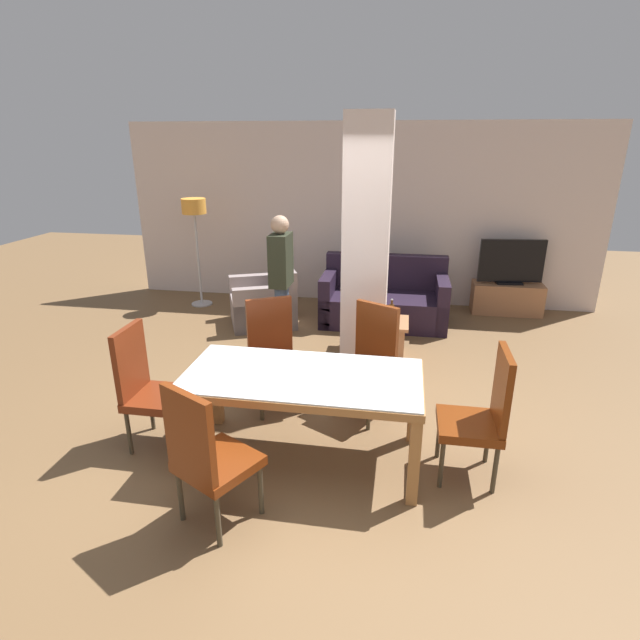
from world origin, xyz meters
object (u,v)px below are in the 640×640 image
object	(u,v)px
dining_table	(302,391)
coffee_table	(375,336)
dining_chair_far_left	(273,351)
tv_screen	(511,262)
armchair	(265,304)
dining_chair_head_left	(147,384)
floor_lamp	(195,216)
sofa	(384,301)
bottle	(392,311)
dining_chair_head_right	(482,412)
dining_chair_near_left	(207,454)
standing_person	(281,274)
tv_stand	(507,298)
dining_chair_far_right	(369,357)

from	to	relation	value
dining_table	coffee_table	xyz separation A→B (m)	(0.43, 2.24, -0.40)
dining_chair_far_left	coffee_table	size ratio (longest dim) A/B	1.34
coffee_table	tv_screen	bearing A→B (deg)	44.47
armchair	tv_screen	distance (m)	3.59
dining_chair_head_left	floor_lamp	bearing A→B (deg)	-163.83
armchair	sofa	bearing A→B (deg)	-101.53
dining_chair_far_left	bottle	world-z (taller)	dining_chair_far_left
dining_chair_head_right	floor_lamp	bearing A→B (deg)	45.57
dining_chair_head_right	dining_chair_near_left	size ratio (longest dim) A/B	1.00
sofa	dining_chair_near_left	bearing A→B (deg)	77.33
dining_chair_far_left	tv_screen	size ratio (longest dim) A/B	1.13
dining_chair_far_left	armchair	world-z (taller)	dining_chair_far_left
dining_chair_head_right	sofa	size ratio (longest dim) A/B	0.61
coffee_table	floor_lamp	xyz separation A→B (m)	(-2.80, 1.42, 1.16)
dining_chair_head_right	floor_lamp	distance (m)	5.29
standing_person	armchair	bearing A→B (deg)	-149.35
tv_stand	standing_person	world-z (taller)	standing_person
dining_chair_far_right	coffee_table	xyz separation A→B (m)	(-0.02, 1.40, -0.34)
dining_chair_near_left	bottle	xyz separation A→B (m)	(1.07, 3.21, -0.05)
dining_table	sofa	bearing A→B (deg)	81.78
dining_chair_head_left	bottle	size ratio (longest dim) A/B	4.46
dining_chair_near_left	tv_screen	size ratio (longest dim) A/B	1.13
dining_chair_far_left	dining_chair_near_left	bearing A→B (deg)	61.41
dining_chair_far_left	sofa	distance (m)	2.68
armchair	floor_lamp	size ratio (longest dim) A/B	0.67
dining_chair_head_right	standing_person	distance (m)	3.09
dining_chair_head_right	tv_stand	distance (m)	4.15
dining_chair_far_right	tv_screen	xyz separation A→B (m)	(1.80, 3.20, 0.22)
dining_chair_head_right	dining_chair_head_left	xyz separation A→B (m)	(-2.67, 0.00, 0.00)
sofa	tv_stand	xyz separation A→B (m)	(1.78, 0.69, -0.08)
dining_chair_head_right	dining_chair_head_left	distance (m)	2.67
dining_chair_near_left	tv_stand	xyz separation A→B (m)	(2.72, 4.87, -0.33)
dining_chair_far_left	armchair	xyz separation A→B (m)	(-0.69, 2.17, -0.27)
armchair	tv_stand	bearing A→B (deg)	-96.26
dining_chair_far_right	dining_chair_near_left	distance (m)	1.91
floor_lamp	dining_chair_near_left	bearing A→B (deg)	-66.93
dining_table	dining_chair_far_left	bearing A→B (deg)	118.59
dining_chair_far_left	tv_screen	xyz separation A→B (m)	(2.72, 3.20, 0.22)
dining_chair_head_right	armchair	distance (m)	3.93
bottle	tv_stand	size ratio (longest dim) A/B	0.24
standing_person	dining_chair_far_right	bearing A→B (deg)	40.51
dining_chair_far_left	armchair	distance (m)	2.29
dining_chair_near_left	armchair	size ratio (longest dim) A/B	0.95
dining_chair_near_left	dining_chair_far_left	distance (m)	1.67
dining_chair_near_left	coffee_table	world-z (taller)	dining_chair_near_left
dining_chair_far_right	coffee_table	distance (m)	1.44
dining_chair_head_right	standing_person	bearing A→B (deg)	42.64
sofa	coffee_table	size ratio (longest dim) A/B	2.20
dining_chair_head_left	sofa	xyz separation A→B (m)	(1.79, 3.34, -0.25)
dining_chair_near_left	tv_stand	distance (m)	5.59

